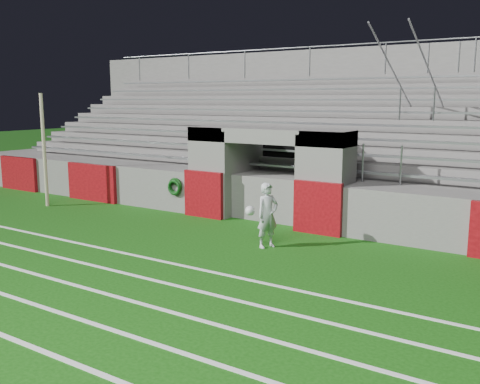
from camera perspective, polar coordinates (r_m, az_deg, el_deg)
The scene contains 5 objects.
ground at distance 12.29m, azimuth -5.40°, elevation -6.18°, with size 90.00×90.00×0.00m, color #12490C.
field_post at distance 18.04m, azimuth -20.16°, elevation 4.18°, with size 0.11×0.11×3.57m, color #C0B38F.
stadium_structure at distance 18.81m, azimuth 9.82°, elevation 3.94°, with size 26.00×8.48×5.42m.
goalkeeper_with_ball at distance 12.30m, azimuth 2.89°, elevation -2.48°, with size 0.69×0.72×1.51m.
hose_coil at distance 16.11m, azimuth -6.98°, elevation 0.56°, with size 0.51×0.14×0.53m.
Camera 1 is at (7.38, -9.22, 3.39)m, focal length 40.00 mm.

